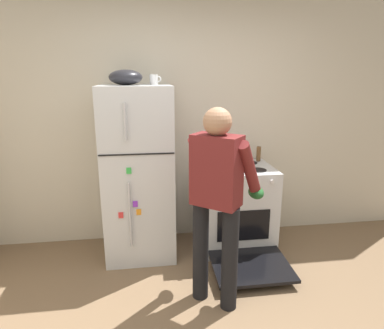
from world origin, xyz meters
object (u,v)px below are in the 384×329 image
Objects in this scene: stove_range at (236,208)px; mixing_bowl at (126,77)px; red_pot at (223,162)px; coffee_mug at (154,80)px; pepper_mill at (259,154)px; refrigerator at (139,173)px; person_cook at (218,192)px.

mixing_bowl is (-1.09, 0.02, 1.36)m from stove_range.
red_pot is at bearing -168.60° from stove_range.
mixing_bowl reaches higher than coffee_mug.
red_pot is 2.05× the size of pepper_mill.
pepper_mill is at bearing 8.67° from refrigerator.
pepper_mill is (0.30, 0.22, 0.54)m from stove_range.
person_cook is at bearing -122.47° from pepper_mill.
stove_range is at bearing -144.03° from pepper_mill.
red_pot is 2.90× the size of coffee_mug.
mixing_bowl reaches higher than refrigerator.
red_pot is at bearing 74.32° from person_cook.
refrigerator is at bearing -0.22° from mixing_bowl.
person_cook is at bearing -55.51° from refrigerator.
stove_range is at bearing 65.65° from person_cook.
refrigerator is 1.08× the size of person_cook.
red_pot is 0.52m from pepper_mill.
person_cook reaches higher than red_pot.
coffee_mug reaches higher than red_pot.
person_cook is 5.15× the size of mixing_bowl.
refrigerator is 15.39× the size of coffee_mug.
mixing_bowl is (-0.70, 0.90, 0.84)m from person_cook.
coffee_mug is 1.39m from pepper_mill.
coffee_mug is at bearing -172.44° from pepper_mill.
person_cook is 14.28× the size of coffee_mug.
mixing_bowl reaches higher than red_pot.
refrigerator reaches higher than red_pot.
mixing_bowl reaches higher than pepper_mill.
coffee_mug is at bearing 175.34° from stove_range.
stove_range is at bearing -0.93° from mixing_bowl.
stove_range is 3.72× the size of red_pot.
coffee_mug is at bearing 114.58° from person_cook.
person_cook is 4.92× the size of red_pot.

